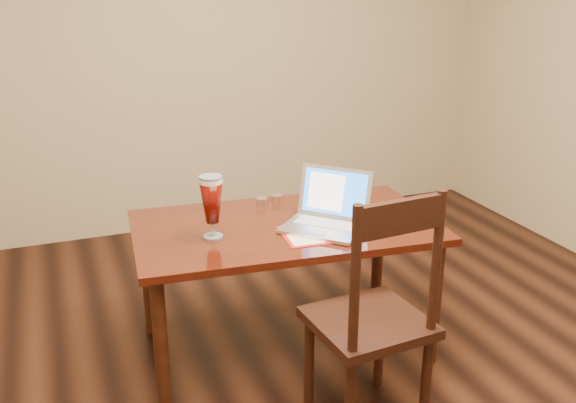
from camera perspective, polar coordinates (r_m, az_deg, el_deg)
name	(u,v)px	position (r m, az deg, el deg)	size (l,w,h in m)	color
dining_table	(284,237)	(3.11, -0.33, -3.17)	(1.51, 0.93, 0.97)	#431409
dining_chair	(374,319)	(2.66, 7.64, -10.29)	(0.49, 0.47, 1.06)	black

